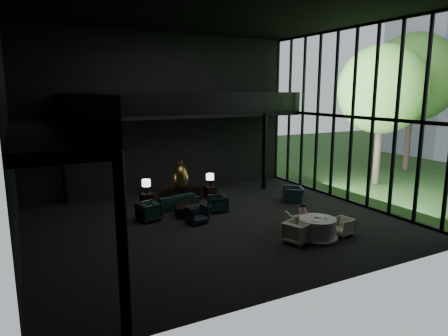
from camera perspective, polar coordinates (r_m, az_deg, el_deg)
name	(u,v)px	position (r m, az deg, el deg)	size (l,w,h in m)	color
floor	(217,223)	(16.03, -1.03, -7.87)	(14.00, 12.00, 0.02)	black
ceiling	(216,11)	(15.43, -1.14, 21.51)	(14.00, 12.00, 0.02)	black
wall_back	(164,114)	(20.75, -8.51, 7.61)	(14.00, 0.04, 8.00)	black
wall_front	(324,139)	(10.21, 14.05, 4.00)	(14.00, 0.04, 8.00)	black
wall_left	(7,131)	(13.65, -28.54, 4.69)	(0.04, 12.00, 8.00)	black
curtain_wall	(352,117)	(19.32, 17.88, 6.96)	(0.20, 12.00, 8.00)	black
mezzanine_left	(44,129)	(13.67, -24.35, 5.05)	(2.00, 12.00, 0.25)	black
mezzanine_back	(190,115)	(20.17, -4.86, 7.60)	(12.00, 2.00, 0.25)	black
railing_left	(76,109)	(13.72, -20.35, 7.88)	(0.06, 12.00, 1.00)	black
railing_back	(198,103)	(19.23, -3.73, 9.24)	(12.00, 0.06, 1.00)	black
column_sw	(123,247)	(8.69, -14.29, -10.88)	(0.24, 0.24, 4.00)	black
column_nw	(63,162)	(19.64, -21.97, 0.86)	(0.24, 0.24, 4.00)	black
column_ne	(264,152)	(21.27, 5.78, 2.34)	(0.24, 0.24, 4.00)	black
tree_near	(382,90)	(23.61, 21.64, 10.37)	(4.80, 4.80, 7.65)	#382D23
tree_far	(413,78)	(28.75, 25.41, 11.57)	(5.60, 5.60, 8.80)	#382D23
console	(180,195)	(19.05, -6.35, -3.81)	(2.12, 0.48, 0.67)	black
bronze_urn	(180,176)	(18.70, -6.25, -1.21)	(0.72, 0.72, 1.34)	olive
side_table_left	(147,200)	(18.53, -10.93, -4.48)	(0.55, 0.55, 0.61)	black
table_lamp_left	(146,183)	(18.38, -11.05, -2.18)	(0.38, 0.38, 0.63)	black
side_table_right	(210,192)	(19.68, -2.01, -3.41)	(0.52, 0.52, 0.58)	black
table_lamp_right	(210,177)	(19.50, -2.01, -1.33)	(0.37, 0.37, 0.62)	black
sofa	(173,198)	(17.99, -7.24, -4.29)	(2.39, 0.70, 0.94)	black
lounge_armchair_west	(149,210)	(16.48, -10.68, -5.91)	(0.87, 0.81, 0.89)	black
lounge_armchair_east	(218,203)	(17.39, -0.91, -5.00)	(0.76, 0.71, 0.78)	black
lounge_armchair_south	(197,214)	(15.95, -3.91, -6.57)	(0.73, 0.69, 0.76)	black
window_armchair	(293,192)	(19.33, 9.87, -3.43)	(0.97, 0.63, 0.85)	black
coffee_table	(188,210)	(16.97, -5.18, -6.05)	(1.00, 1.00, 0.44)	black
dining_table	(317,230)	(14.70, 13.15, -8.60)	(1.49, 1.49, 0.75)	white
dining_chair_north	(298,220)	(15.31, 10.53, -7.38)	(0.79, 0.74, 0.82)	#C0B292
dining_chair_east	(342,227)	(15.30, 16.53, -8.02)	(0.62, 0.58, 0.64)	tan
dining_chair_west	(297,230)	(14.15, 10.45, -8.76)	(0.87, 0.81, 0.89)	#AFA490
child	(302,212)	(15.25, 11.15, -6.15)	(0.28, 0.28, 0.59)	silver
plate_a	(315,220)	(14.32, 12.92, -7.30)	(0.26, 0.26, 0.02)	white
plate_b	(321,216)	(14.85, 13.63, -6.67)	(0.22, 0.22, 0.02)	white
saucer	(325,217)	(14.75, 14.27, -6.83)	(0.14, 0.14, 0.01)	white
coffee_cup	(326,217)	(14.62, 14.36, -6.84)	(0.08, 0.08, 0.06)	white
cereal_bowl	(316,217)	(14.60, 13.06, -6.82)	(0.16, 0.16, 0.08)	white
cream_pot	(327,220)	(14.41, 14.46, -7.15)	(0.06, 0.06, 0.07)	#99999E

